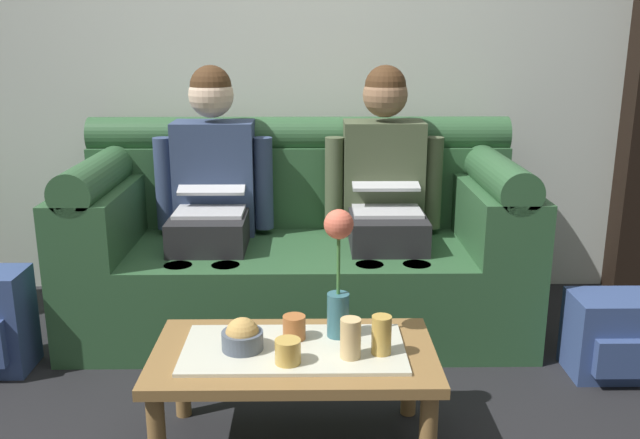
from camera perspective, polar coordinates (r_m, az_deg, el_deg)
back_wall_patterned at (r=3.65m, az=-1.74°, el=16.67°), size 6.00×0.12×2.90m
couch at (r=3.27m, az=-1.75°, el=-2.31°), size 2.07×0.88×0.96m
person_left at (r=3.23m, az=-8.99°, el=2.50°), size 0.56×0.67×1.22m
person_right at (r=3.21m, az=5.45°, el=2.56°), size 0.56×0.67×1.22m
coffee_table at (r=2.30m, az=-2.18°, el=-11.86°), size 0.93×0.51×0.37m
flower_vase at (r=2.26m, az=1.55°, el=-4.08°), size 0.10×0.10×0.44m
snack_bowl at (r=2.26m, az=-6.49°, el=-9.71°), size 0.14×0.14×0.11m
cup_near_left at (r=2.16m, az=-2.70°, el=-10.93°), size 0.08×0.08×0.08m
cup_near_right at (r=2.22m, az=5.14°, el=-9.56°), size 0.06×0.06×0.13m
cup_far_center at (r=2.32m, az=-2.29°, el=-8.97°), size 0.08×0.08×0.08m
cup_far_left at (r=2.19m, az=2.56°, el=-9.86°), size 0.07×0.07×0.13m
backpack_right at (r=3.07m, az=23.05°, el=-8.96°), size 0.33×0.29×0.34m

